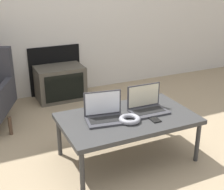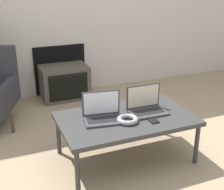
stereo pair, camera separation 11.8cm
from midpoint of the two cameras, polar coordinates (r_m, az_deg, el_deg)
The scene contains 7 objects.
ground_plane at distance 2.58m, azimuth 5.52°, elevation -13.35°, with size 14.00×14.00×0.00m, color #998466.
table at distance 2.54m, azimuth 3.93°, elevation -4.65°, with size 1.08×0.65×0.38m.
laptop_left at distance 2.46m, azimuth -0.34°, elevation -3.41°, with size 0.33×0.25×0.22m.
laptop_right at distance 2.61m, azimuth 7.54°, elevation -2.02°, with size 0.31×0.21×0.22m.
headphones at distance 2.43m, azimuth 4.26°, elevation -4.52°, with size 0.17×0.17×0.04m.
phone at distance 2.49m, azimuth 8.65°, elevation -4.47°, with size 0.07×0.14×0.01m.
tv at distance 3.89m, azimuth -7.81°, elevation 2.34°, with size 0.57×0.39×0.41m.
Camera 2 is at (-0.97, -1.88, 1.47)m, focal length 50.00 mm.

